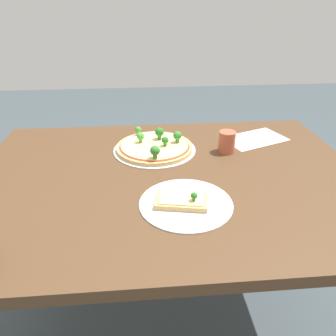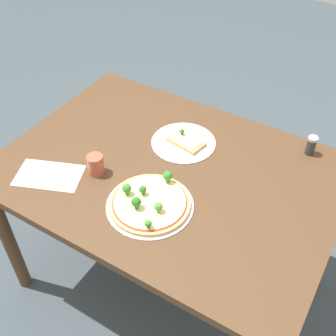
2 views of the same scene
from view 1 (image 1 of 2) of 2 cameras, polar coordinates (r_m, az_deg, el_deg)
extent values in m
plane|color=#3D474C|center=(1.62, 0.18, -24.93)|extent=(8.00, 8.00, 0.00)
cube|color=#4C331E|center=(1.12, 0.24, -1.99)|extent=(1.32, 0.95, 0.04)
cylinder|color=#4C331E|center=(1.74, -21.35, -6.45)|extent=(0.06, 0.06, 0.71)
cylinder|color=#4C331E|center=(1.80, 18.45, -4.65)|extent=(0.06, 0.06, 0.71)
cylinder|color=silver|center=(1.28, -2.35, 3.22)|extent=(0.32, 0.32, 0.00)
cylinder|color=tan|center=(1.28, -2.36, 3.59)|extent=(0.30, 0.30, 0.01)
cylinder|color=#B73823|center=(1.27, -2.36, 3.91)|extent=(0.27, 0.27, 0.00)
cylinder|color=#EFD684|center=(1.27, -2.37, 4.04)|extent=(0.26, 0.26, 0.00)
sphere|color=#286B23|center=(1.25, -0.61, 4.86)|extent=(0.03, 0.03, 0.03)
cylinder|color=#37742D|center=(1.26, -0.60, 4.12)|extent=(0.01, 0.01, 0.01)
sphere|color=#337A2D|center=(1.28, 1.65, 5.69)|extent=(0.03, 0.03, 0.03)
cylinder|color=#3F8136|center=(1.29, 1.63, 4.80)|extent=(0.02, 0.02, 0.02)
sphere|color=#3D8933|center=(1.36, -5.23, 6.68)|extent=(0.03, 0.03, 0.03)
cylinder|color=#488E3A|center=(1.36, -5.20, 6.03)|extent=(0.01, 0.01, 0.01)
sphere|color=#286B23|center=(1.31, -1.51, 6.30)|extent=(0.04, 0.04, 0.04)
cylinder|color=#37742D|center=(1.32, -1.50, 5.37)|extent=(0.02, 0.02, 0.02)
sphere|color=#479338|center=(1.28, -4.83, 5.56)|extent=(0.03, 0.03, 0.03)
cylinder|color=#51973E|center=(1.29, -4.80, 4.76)|extent=(0.01, 0.01, 0.01)
sphere|color=#337A2D|center=(1.15, -2.28, 3.08)|extent=(0.04, 0.04, 0.04)
cylinder|color=#3F8136|center=(1.16, -2.26, 2.05)|extent=(0.02, 0.02, 0.02)
cylinder|color=silver|center=(0.96, 3.14, -6.18)|extent=(0.27, 0.27, 0.00)
cube|color=tan|center=(0.96, 2.35, -5.73)|extent=(0.16, 0.11, 0.02)
cube|color=#EFD684|center=(0.95, 2.36, -5.23)|extent=(0.14, 0.10, 0.00)
sphere|color=#286B23|center=(0.93, 4.55, -4.81)|extent=(0.02, 0.02, 0.02)
cylinder|color=#37742D|center=(0.94, 4.52, -5.46)|extent=(0.01, 0.01, 0.01)
cylinder|color=#AD5138|center=(1.27, 10.21, 4.50)|extent=(0.06, 0.06, 0.08)
cube|color=white|center=(1.43, 14.85, 4.93)|extent=(0.29, 0.24, 0.00)
camera|label=2|loc=(2.16, -26.48, 42.39)|focal=45.00mm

